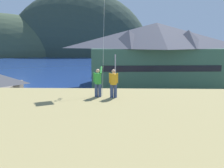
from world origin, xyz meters
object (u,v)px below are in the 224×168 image
moored_boat_wharfside (98,73)px  person_companion (114,83)px  moored_boat_outer_mooring (124,71)px  parked_car_front_row_silver (127,117)px  parked_car_mid_row_near (15,124)px  parked_car_mid_row_far (65,103)px  harbor_lodge (156,53)px  parking_light_pole (115,75)px  storage_shed_waterside (112,73)px  wharf_dock (112,73)px  person_kite_flyer (98,82)px  parked_car_front_row_end (207,125)px  parked_car_front_row_red (187,105)px  moored_boat_inner_slip (99,71)px

moored_boat_wharfside → person_companion: (4.65, -39.63, 5.76)m
moored_boat_wharfside → moored_boat_outer_mooring: (6.92, 4.16, 0.00)m
moored_boat_outer_mooring → parked_car_front_row_silver: (-0.96, -35.55, 0.34)m
parked_car_mid_row_near → moored_boat_wharfside: bearing=81.4°
parked_car_mid_row_near → parked_car_mid_row_far: bearing=65.0°
harbor_lodge → parking_light_pole: bearing=-123.9°
moored_boat_outer_mooring → person_companion: (-2.27, -43.79, 5.76)m
harbor_lodge → moored_boat_outer_mooring: bearing=110.8°
storage_shed_waterside → harbor_lodge: bearing=-4.0°
wharf_dock → parking_light_pole: parking_light_pole is taller
harbor_lodge → person_companion: size_ratio=15.47×
parked_car_front_row_silver → parking_light_pole: parking_light_pole is taller
parked_car_mid_row_near → parking_light_pole: 14.94m
moored_boat_wharfside → parked_car_mid_row_far: (-1.87, -26.62, 0.34)m
person_kite_flyer → parked_car_front_row_end: bearing=32.5°
storage_shed_waterside → person_companion: (0.93, -29.59, 4.02)m
moored_boat_outer_mooring → parked_car_front_row_end: size_ratio=1.63×
wharf_dock → parking_light_pole: size_ratio=1.99×
moored_boat_wharfside → parked_car_front_row_red: bearing=-63.3°
wharf_dock → moored_boat_wharfside: (-3.47, -2.68, 0.37)m
parked_car_front_row_silver → harbor_lodge: bearing=72.4°
moored_boat_inner_slip → person_kite_flyer: 43.38m
harbor_lodge → person_companion: harbor_lodge is taller
parked_car_mid_row_near → person_kite_flyer: bearing=-34.5°
moored_boat_wharfside → parked_car_mid_row_near: bearing=-98.6°
parked_car_front_row_red → parking_light_pole: (-9.09, 4.72, 3.01)m
parked_car_front_row_silver → parked_car_mid_row_near: size_ratio=0.99×
moored_boat_outer_mooring → parked_car_mid_row_far: moored_boat_outer_mooring is taller
person_companion → parked_car_front_row_silver: bearing=81.0°
parked_car_front_row_silver → person_companion: size_ratio=2.42×
storage_shed_waterside → parking_light_pole: 12.56m
parked_car_front_row_end → parking_light_pole: parking_light_pole is taller
parked_car_mid_row_near → person_companion: size_ratio=2.44×
parked_car_front_row_silver → storage_shed_waterside: bearing=96.0°
harbor_lodge → wharf_dock: bearing=124.3°
parked_car_front_row_silver → wharf_dock: bearing=94.2°
moored_boat_inner_slip → parking_light_pole: size_ratio=1.02×
storage_shed_waterside → parked_car_mid_row_near: bearing=-110.5°
wharf_dock → parked_car_mid_row_near: parked_car_mid_row_near is taller
moored_boat_wharfside → parked_car_mid_row_near: 33.83m
parked_car_front_row_silver → moored_boat_wharfside: bearing=100.7°
parked_car_mid_row_far → person_kite_flyer: bearing=-66.6°
parked_car_mid_row_far → parked_car_mid_row_near: bearing=-115.0°
storage_shed_waterside → parked_car_front_row_end: (9.77, -23.17, -1.39)m
moored_boat_wharfside → person_companion: bearing=-83.3°
wharf_dock → parking_light_pole: (1.13, -25.14, 3.73)m
parked_car_front_row_end → person_kite_flyer: (-9.81, -6.26, 5.43)m
wharf_dock → moored_boat_inner_slip: 3.51m
moored_boat_inner_slip → person_companion: (4.60, -43.00, 5.76)m
parked_car_mid_row_near → storage_shed_waterside: bearing=69.5°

